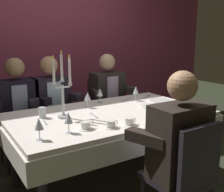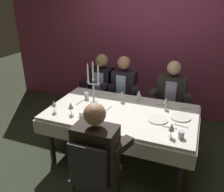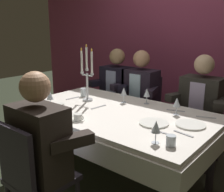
{
  "view_description": "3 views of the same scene",
  "coord_description": "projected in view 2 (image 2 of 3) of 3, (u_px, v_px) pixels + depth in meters",
  "views": [
    {
      "loc": [
        -1.36,
        -2.19,
        1.47
      ],
      "look_at": [
        0.04,
        0.02,
        0.9
      ],
      "focal_mm": 44.2,
      "sensor_mm": 36.0,
      "label": 1
    },
    {
      "loc": [
        0.87,
        -2.58,
        2.13
      ],
      "look_at": [
        -0.11,
        -0.05,
        0.95
      ],
      "focal_mm": 37.56,
      "sensor_mm": 36.0,
      "label": 2
    },
    {
      "loc": [
        1.53,
        -1.87,
        1.53
      ],
      "look_at": [
        -0.05,
        0.03,
        0.87
      ],
      "focal_mm": 42.24,
      "sensor_mm": 36.0,
      "label": 3
    }
  ],
  "objects": [
    {
      "name": "wine_glass_1",
      "position": [
        172.0,
        127.0,
        2.45
      ],
      "size": [
        0.07,
        0.07,
        0.16
      ],
      "color": "silver",
      "rests_on": "dining_table"
    },
    {
      "name": "dining_table",
      "position": [
        121.0,
        119.0,
        3.09
      ],
      "size": [
        1.94,
        1.14,
        0.74
      ],
      "color": "white",
      "rests_on": "ground_plane"
    },
    {
      "name": "spoon_2",
      "position": [
        80.0,
        102.0,
        3.29
      ],
      "size": [
        0.04,
        0.17,
        0.01
      ],
      "primitive_type": "cube",
      "rotation": [
        0.0,
        0.0,
        1.44
      ],
      "color": "#B7B7BC",
      "rests_on": "dining_table"
    },
    {
      "name": "seated_diner_3",
      "position": [
        172.0,
        93.0,
        3.63
      ],
      "size": [
        0.63,
        0.48,
        1.24
      ],
      "color": "#2A232C",
      "rests_on": "ground_plane"
    },
    {
      "name": "dinner_plate_0",
      "position": [
        180.0,
        117.0,
        2.88
      ],
      "size": [
        0.25,
        0.25,
        0.01
      ],
      "primitive_type": "cylinder",
      "color": "white",
      "rests_on": "dining_table"
    },
    {
      "name": "dinner_plate_1",
      "position": [
        158.0,
        119.0,
        2.83
      ],
      "size": [
        0.25,
        0.25,
        0.01
      ],
      "primitive_type": "cylinder",
      "color": "white",
      "rests_on": "dining_table"
    },
    {
      "name": "spoon_5",
      "position": [
        181.0,
        126.0,
        2.7
      ],
      "size": [
        0.17,
        0.05,
        0.01
      ],
      "primitive_type": "cube",
      "rotation": [
        0.0,
        0.0,
        -0.18
      ],
      "color": "#B7B7BC",
      "rests_on": "dining_table"
    },
    {
      "name": "fork_4",
      "position": [
        163.0,
        105.0,
        3.21
      ],
      "size": [
        0.17,
        0.06,
        0.01
      ],
      "primitive_type": "cube",
      "rotation": [
        0.0,
        0.0,
        0.28
      ],
      "color": "#B7B7BC",
      "rests_on": "dining_table"
    },
    {
      "name": "seated_diner_1",
      "position": [
        123.0,
        86.0,
        3.9
      ],
      "size": [
        0.63,
        0.48,
        1.24
      ],
      "color": "#2A232C",
      "rests_on": "ground_plane"
    },
    {
      "name": "seated_diner_2",
      "position": [
        96.0,
        151.0,
        2.28
      ],
      "size": [
        0.63,
        0.48,
        1.24
      ],
      "color": "#2A232C",
      "rests_on": "ground_plane"
    },
    {
      "name": "wine_glass_3",
      "position": [
        54.0,
        104.0,
        2.98
      ],
      "size": [
        0.07,
        0.07,
        0.16
      ],
      "color": "silver",
      "rests_on": "dining_table"
    },
    {
      "name": "candelabra",
      "position": [
        93.0,
        86.0,
        3.17
      ],
      "size": [
        0.19,
        0.11,
        0.61
      ],
      "color": "silver",
      "rests_on": "dining_table"
    },
    {
      "name": "water_tumbler_0",
      "position": [
        86.0,
        96.0,
        3.39
      ],
      "size": [
        0.06,
        0.06,
        0.1
      ],
      "primitive_type": "cylinder",
      "color": "silver",
      "rests_on": "dining_table"
    },
    {
      "name": "coffee_cup_2",
      "position": [
        93.0,
        120.0,
        2.78
      ],
      "size": [
        0.13,
        0.12,
        0.06
      ],
      "color": "white",
      "rests_on": "dining_table"
    },
    {
      "name": "seated_diner_0",
      "position": [
        102.0,
        83.0,
        4.03
      ],
      "size": [
        0.63,
        0.48,
        1.24
      ],
      "color": "#2A232C",
      "rests_on": "ground_plane"
    },
    {
      "name": "wine_glass_5",
      "position": [
        122.0,
        94.0,
        3.27
      ],
      "size": [
        0.07,
        0.07,
        0.16
      ],
      "color": "silver",
      "rests_on": "dining_table"
    },
    {
      "name": "spoon_0",
      "position": [
        170.0,
        127.0,
        2.67
      ],
      "size": [
        0.17,
        0.03,
        0.01
      ],
      "primitive_type": "cube",
      "rotation": [
        0.0,
        0.0,
        -0.05
      ],
      "color": "#B7B7BC",
      "rests_on": "dining_table"
    },
    {
      "name": "wine_glass_4",
      "position": [
        139.0,
        93.0,
        3.3
      ],
      "size": [
        0.07,
        0.07,
        0.16
      ],
      "color": "silver",
      "rests_on": "dining_table"
    },
    {
      "name": "ground_plane",
      "position": [
        121.0,
        157.0,
        3.34
      ],
      "size": [
        12.0,
        12.0,
        0.0
      ],
      "primitive_type": "plane",
      "color": "#2F3624"
    },
    {
      "name": "spoon_1",
      "position": [
        185.0,
        109.0,
        3.1
      ],
      "size": [
        0.17,
        0.07,
        0.01
      ],
      "primitive_type": "cube",
      "rotation": [
        0.0,
        0.0,
        0.35
      ],
      "color": "#B7B7BC",
      "rests_on": "dining_table"
    },
    {
      "name": "back_wall",
      "position": [
        152.0,
        42.0,
        4.22
      ],
      "size": [
        6.0,
        0.12,
        2.7
      ],
      "primitive_type": "cube",
      "color": "#883450",
      "rests_on": "ground_plane"
    },
    {
      "name": "wine_glass_0",
      "position": [
        71.0,
        106.0,
        2.92
      ],
      "size": [
        0.07,
        0.07,
        0.16
      ],
      "color": "silver",
      "rests_on": "dining_table"
    },
    {
      "name": "knife_3",
      "position": [
        108.0,
        109.0,
        3.09
      ],
      "size": [
        0.04,
        0.19,
        0.01
      ],
      "primitive_type": "cube",
      "rotation": [
        0.0,
        0.0,
        1.45
      ],
      "color": "#B7B7BC",
      "rests_on": "dining_table"
    },
    {
      "name": "wine_glass_2",
      "position": [
        166.0,
        101.0,
        3.06
      ],
      "size": [
        0.07,
        0.07,
        0.16
      ],
      "color": "silver",
      "rests_on": "dining_table"
    },
    {
      "name": "water_tumbler_1",
      "position": [
        181.0,
        134.0,
        2.46
      ],
      "size": [
        0.07,
        0.07,
        0.08
      ],
      "primitive_type": "cylinder",
      "color": "silver",
      "rests_on": "dining_table"
    },
    {
      "name": "coffee_cup_0",
      "position": [
        82.0,
        114.0,
        2.91
      ],
      "size": [
        0.13,
        0.12,
        0.06
      ],
      "color": "white",
      "rests_on": "dining_table"
    },
    {
      "name": "coffee_cup_1",
      "position": [
        105.0,
        123.0,
        2.71
      ],
      "size": [
        0.13,
        0.12,
        0.06
      ],
      "color": "white",
      "rests_on": "dining_table"
    }
  ]
}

